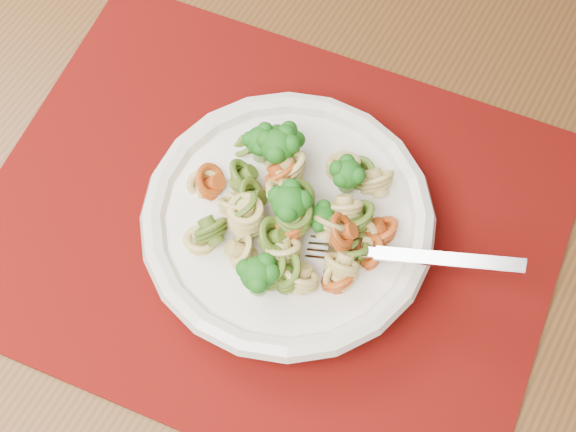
% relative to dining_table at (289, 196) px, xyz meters
% --- Properties ---
extents(dining_table, '(1.48, 1.11, 0.76)m').
position_rel_dining_table_xyz_m(dining_table, '(0.00, 0.00, 0.00)').
color(dining_table, '#573418').
rests_on(dining_table, ground).
extents(placemat, '(0.49, 0.40, 0.00)m').
position_rel_dining_table_xyz_m(placemat, '(0.01, -0.08, 0.11)').
color(placemat, '#580307').
rests_on(placemat, dining_table).
extents(pasta_bowl, '(0.23, 0.23, 0.04)m').
position_rel_dining_table_xyz_m(pasta_bowl, '(0.03, -0.09, 0.14)').
color(pasta_bowl, silver).
rests_on(pasta_bowl, placemat).
extents(pasta_broccoli_heap, '(0.20, 0.20, 0.06)m').
position_rel_dining_table_xyz_m(pasta_broccoli_heap, '(0.03, -0.09, 0.16)').
color(pasta_broccoli_heap, tan).
rests_on(pasta_broccoli_heap, pasta_bowl).
extents(fork, '(0.18, 0.04, 0.08)m').
position_rel_dining_table_xyz_m(fork, '(0.08, -0.11, 0.16)').
color(fork, silver).
rests_on(fork, pasta_bowl).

